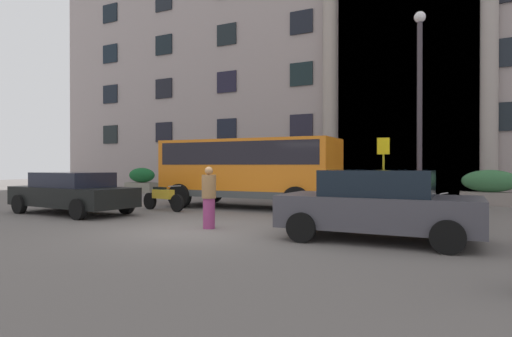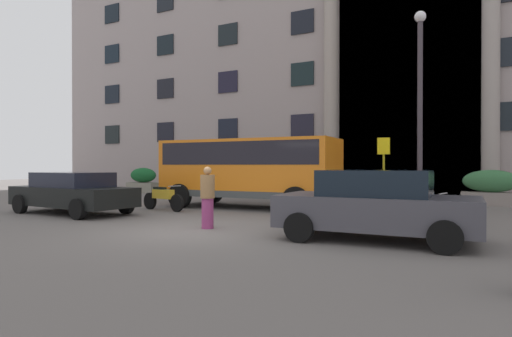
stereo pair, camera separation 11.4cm
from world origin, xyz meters
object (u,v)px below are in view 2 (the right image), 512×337
(orange_minibus, at_px, (249,167))
(hedge_planter_far_west, at_px, (143,181))
(bus_stop_sign, at_px, (384,165))
(motorcycle_far_end, at_px, (162,197))
(hedge_planter_far_east, at_px, (275,182))
(white_taxi_kerbside, at_px, (376,205))
(parked_estate_mid, at_px, (73,192))
(pedestrian_child_trailing, at_px, (208,198))
(hedge_planter_west, at_px, (491,188))
(lamppost_plaza_centre, at_px, (420,93))
(motorcycle_near_kerb, at_px, (417,208))

(orange_minibus, bearing_deg, hedge_planter_far_west, 150.88)
(bus_stop_sign, bearing_deg, orange_minibus, -158.40)
(hedge_planter_far_west, distance_m, motorcycle_far_end, 10.46)
(hedge_planter_far_east, bearing_deg, motorcycle_far_end, -99.19)
(orange_minibus, relative_size, hedge_planter_far_west, 3.48)
(bus_stop_sign, xyz_separation_m, white_taxi_kerbside, (1.16, -6.62, -0.85))
(bus_stop_sign, relative_size, parked_estate_mid, 0.56)
(hedge_planter_far_east, bearing_deg, parked_estate_mid, -108.55)
(hedge_planter_far_west, relative_size, white_taxi_kerbside, 0.46)
(pedestrian_child_trailing, bearing_deg, hedge_planter_west, 59.29)
(parked_estate_mid, bearing_deg, orange_minibus, 50.79)
(hedge_planter_west, height_order, lamppost_plaza_centre, lamppost_plaza_centre)
(hedge_planter_far_west, height_order, motorcycle_near_kerb, hedge_planter_far_west)
(hedge_planter_west, xyz_separation_m, lamppost_plaza_centre, (-2.28, -2.97, 3.48))
(orange_minibus, xyz_separation_m, motorcycle_far_end, (-2.25, -2.24, -1.07))
(motorcycle_near_kerb, height_order, lamppost_plaza_centre, lamppost_plaza_centre)
(parked_estate_mid, relative_size, white_taxi_kerbside, 1.13)
(hedge_planter_far_east, distance_m, motorcycle_far_end, 7.04)
(motorcycle_near_kerb, bearing_deg, pedestrian_child_trailing, -133.03)
(white_taxi_kerbside, bearing_deg, bus_stop_sign, 97.95)
(orange_minibus, relative_size, lamppost_plaza_centre, 0.94)
(orange_minibus, xyz_separation_m, motorcycle_near_kerb, (6.20, -2.12, -1.07))
(motorcycle_far_end, relative_size, lamppost_plaza_centre, 0.29)
(orange_minibus, relative_size, motorcycle_far_end, 3.24)
(parked_estate_mid, relative_size, motorcycle_near_kerb, 2.28)
(motorcycle_near_kerb, xyz_separation_m, lamppost_plaza_centre, (-0.47, 4.35, 3.70))
(orange_minibus, relative_size, white_taxi_kerbside, 1.62)
(white_taxi_kerbside, bearing_deg, hedge_planter_far_west, 145.80)
(hedge_planter_far_east, xyz_separation_m, hedge_planter_far_west, (-8.69, 0.28, -0.07))
(white_taxi_kerbside, bearing_deg, parked_estate_mid, 175.71)
(orange_minibus, xyz_separation_m, hedge_planter_west, (8.02, 5.21, -0.85))
(parked_estate_mid, height_order, motorcycle_far_end, parked_estate_mid)
(hedge_planter_far_east, height_order, pedestrian_child_trailing, hedge_planter_far_east)
(hedge_planter_far_west, distance_m, parked_estate_mid, 10.95)
(hedge_planter_west, relative_size, hedge_planter_far_west, 1.11)
(parked_estate_mid, bearing_deg, motorcycle_near_kerb, 16.74)
(bus_stop_sign, xyz_separation_m, hedge_planter_far_west, (-14.37, 3.18, -0.91))
(hedge_planter_far_west, distance_m, white_taxi_kerbside, 18.36)
(motorcycle_far_end, bearing_deg, bus_stop_sign, 41.86)
(white_taxi_kerbside, xyz_separation_m, pedestrian_child_trailing, (-4.12, -0.25, 0.02))
(hedge_planter_far_east, distance_m, parked_estate_mid, 9.61)
(orange_minibus, distance_m, motorcycle_far_end, 3.36)
(white_taxi_kerbside, bearing_deg, motorcycle_far_end, 160.17)
(motorcycle_far_end, bearing_deg, parked_estate_mid, -120.60)
(white_taxi_kerbside, relative_size, motorcycle_far_end, 2.00)
(hedge_planter_far_west, xyz_separation_m, white_taxi_kerbside, (15.53, -9.79, 0.06))
(hedge_planter_far_east, xyz_separation_m, lamppost_plaza_centre, (6.87, -2.47, 3.39))
(bus_stop_sign, xyz_separation_m, pedestrian_child_trailing, (-2.96, -6.87, -0.83))
(hedge_planter_far_west, relative_size, lamppost_plaza_centre, 0.27)
(motorcycle_near_kerb, xyz_separation_m, pedestrian_child_trailing, (-4.60, -2.95, 0.32))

